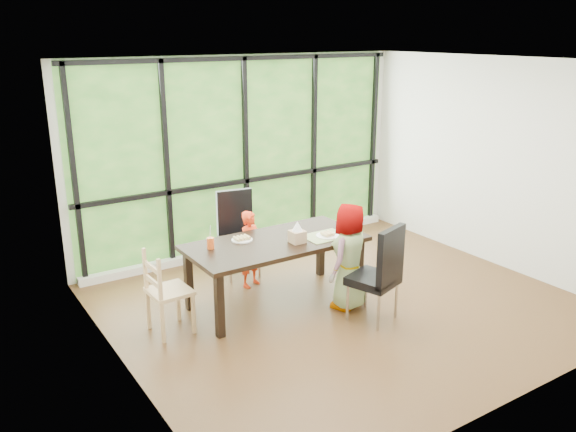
# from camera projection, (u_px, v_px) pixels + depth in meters

# --- Properties ---
(ground) EXTENTS (5.00, 5.00, 0.00)m
(ground) POSITION_uv_depth(u_px,v_px,m) (342.00, 304.00, 6.77)
(ground) COLOR black
(ground) RESTS_ON ground
(back_wall) EXTENTS (5.00, 0.00, 5.00)m
(back_wall) POSITION_uv_depth(u_px,v_px,m) (244.00, 155.00, 8.16)
(back_wall) COLOR silver
(back_wall) RESTS_ON ground
(foliage_backdrop) EXTENTS (4.80, 0.02, 2.65)m
(foliage_backdrop) POSITION_uv_depth(u_px,v_px,m) (244.00, 155.00, 8.15)
(foliage_backdrop) COLOR #284E1D
(foliage_backdrop) RESTS_ON back_wall
(window_mullions) EXTENTS (4.80, 0.06, 2.65)m
(window_mullions) POSITION_uv_depth(u_px,v_px,m) (246.00, 156.00, 8.11)
(window_mullions) COLOR black
(window_mullions) RESTS_ON back_wall
(window_sill) EXTENTS (4.80, 0.12, 0.10)m
(window_sill) POSITION_uv_depth(u_px,v_px,m) (249.00, 245.00, 8.47)
(window_sill) COLOR silver
(window_sill) RESTS_ON ground
(dining_table) EXTENTS (2.02, 0.97, 0.75)m
(dining_table) POSITION_uv_depth(u_px,v_px,m) (276.00, 272.00, 6.71)
(dining_table) COLOR black
(dining_table) RESTS_ON ground
(chair_window_leather) EXTENTS (0.54, 0.54, 1.08)m
(chair_window_leather) POSITION_uv_depth(u_px,v_px,m) (240.00, 235.00, 7.42)
(chair_window_leather) COLOR black
(chair_window_leather) RESTS_ON ground
(chair_interior_leather) EXTENTS (0.58, 0.58, 1.08)m
(chair_interior_leather) POSITION_uv_depth(u_px,v_px,m) (373.00, 273.00, 6.26)
(chair_interior_leather) COLOR black
(chair_interior_leather) RESTS_ON ground
(chair_end_beech) EXTENTS (0.42, 0.44, 0.90)m
(chair_end_beech) POSITION_uv_depth(u_px,v_px,m) (169.00, 291.00, 6.04)
(chair_end_beech) COLOR tan
(chair_end_beech) RESTS_ON ground
(child_toddler) EXTENTS (0.40, 0.34, 0.95)m
(child_toddler) POSITION_uv_depth(u_px,v_px,m) (251.00, 249.00, 7.14)
(child_toddler) COLOR #F03A14
(child_toddler) RESTS_ON ground
(child_older) EXTENTS (0.70, 0.59, 1.21)m
(child_older) POSITION_uv_depth(u_px,v_px,m) (347.00, 257.00, 6.53)
(child_older) COLOR slate
(child_older) RESTS_ON ground
(placemat) EXTENTS (0.48, 0.35, 0.01)m
(placemat) POSITION_uv_depth(u_px,v_px,m) (325.00, 236.00, 6.74)
(placemat) COLOR tan
(placemat) RESTS_ON dining_table
(plate_far) EXTENTS (0.24, 0.24, 0.01)m
(plate_far) POSITION_uv_depth(u_px,v_px,m) (242.00, 240.00, 6.61)
(plate_far) COLOR white
(plate_far) RESTS_ON dining_table
(plate_near) EXTENTS (0.27, 0.27, 0.02)m
(plate_near) POSITION_uv_depth(u_px,v_px,m) (328.00, 236.00, 6.74)
(plate_near) COLOR white
(plate_near) RESTS_ON dining_table
(orange_cup) EXTENTS (0.08, 0.08, 0.12)m
(orange_cup) POSITION_uv_depth(u_px,v_px,m) (211.00, 243.00, 6.35)
(orange_cup) COLOR #F35A1E
(orange_cup) RESTS_ON dining_table
(green_cup) EXTENTS (0.07, 0.07, 0.11)m
(green_cup) POSITION_uv_depth(u_px,v_px,m) (350.00, 230.00, 6.80)
(green_cup) COLOR green
(green_cup) RESTS_ON dining_table
(white_mug) EXTENTS (0.09, 0.09, 0.09)m
(white_mug) POSITION_uv_depth(u_px,v_px,m) (340.00, 222.00, 7.10)
(white_mug) COLOR white
(white_mug) RESTS_ON dining_table
(tissue_box) EXTENTS (0.16, 0.16, 0.14)m
(tissue_box) POSITION_uv_depth(u_px,v_px,m) (297.00, 237.00, 6.53)
(tissue_box) COLOR tan
(tissue_box) RESTS_ON dining_table
(crepe_rolls_far) EXTENTS (0.20, 0.12, 0.04)m
(crepe_rolls_far) POSITION_uv_depth(u_px,v_px,m) (242.00, 238.00, 6.60)
(crepe_rolls_far) COLOR tan
(crepe_rolls_far) RESTS_ON plate_far
(crepe_rolls_near) EXTENTS (0.15, 0.12, 0.04)m
(crepe_rolls_near) POSITION_uv_depth(u_px,v_px,m) (328.00, 234.00, 6.73)
(crepe_rolls_near) COLOR tan
(crepe_rolls_near) RESTS_ON plate_near
(straw_white) EXTENTS (0.01, 0.04, 0.20)m
(straw_white) POSITION_uv_depth(u_px,v_px,m) (210.00, 234.00, 6.32)
(straw_white) COLOR white
(straw_white) RESTS_ON orange_cup
(straw_pink) EXTENTS (0.01, 0.04, 0.20)m
(straw_pink) POSITION_uv_depth(u_px,v_px,m) (351.00, 222.00, 6.77)
(straw_pink) COLOR pink
(straw_pink) RESTS_ON green_cup
(tissue) EXTENTS (0.12, 0.12, 0.11)m
(tissue) POSITION_uv_depth(u_px,v_px,m) (297.00, 226.00, 6.50)
(tissue) COLOR white
(tissue) RESTS_ON tissue_box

